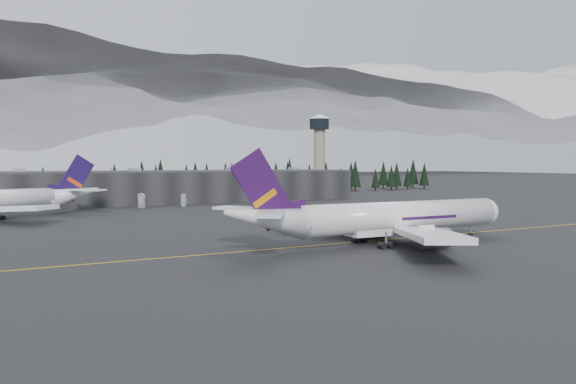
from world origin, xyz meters
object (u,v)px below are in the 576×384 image
gse_vehicle_b (184,205)px  gse_vehicle_a (141,207)px  control_tower (319,146)px  terminal (161,187)px  jet_main (378,218)px

gse_vehicle_b → gse_vehicle_a: bearing=-128.6°
control_tower → gse_vehicle_a: control_tower is taller
gse_vehicle_b → control_tower: bearing=76.3°
terminal → gse_vehicle_b: size_ratio=33.83×
control_tower → gse_vehicle_a: 96.41m
gse_vehicle_a → gse_vehicle_b: bearing=4.9°
terminal → control_tower: (75.00, 3.00, 17.11)m
jet_main → gse_vehicle_a: 107.78m
gse_vehicle_a → gse_vehicle_b: 14.81m
terminal → gse_vehicle_a: bearing=-118.3°
control_tower → gse_vehicle_a: bearing=-161.9°
terminal → gse_vehicle_a: 30.19m
jet_main → gse_vehicle_b: (-4.00, 105.27, -4.33)m
control_tower → jet_main: control_tower is taller
gse_vehicle_b → jet_main: bearing=-33.5°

